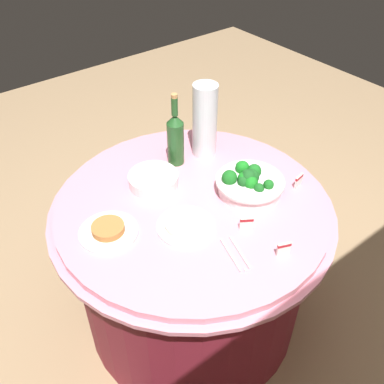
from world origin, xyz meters
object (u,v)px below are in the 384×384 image
Objects in this scene: broccoli_bowl at (249,183)px; food_plate_rice at (186,225)px; serving_tongs at (236,255)px; food_plate_peanuts at (108,230)px; label_placard_rear at (247,223)px; label_placard_front at (284,248)px; wine_bottle at (175,138)px; label_placard_mid at (299,180)px; decorative_fruit_vase at (205,125)px; plate_stack at (153,180)px.

broccoli_bowl is 0.33m from food_plate_rice.
broccoli_bowl is 0.37m from serving_tongs.
label_placard_rear is at bearing 144.53° from food_plate_peanuts.
food_plate_rice is 0.37m from label_placard_front.
broccoli_bowl is at bearing 107.50° from wine_bottle.
label_placard_front is at bearing 87.21° from wine_bottle.
broccoli_bowl reaches higher than label_placard_mid.
label_placard_rear is (-0.12, -0.08, 0.03)m from serving_tongs.
label_placard_mid is (-0.77, 0.24, 0.02)m from food_plate_peanuts.
label_placard_front reaches higher than food_plate_rice.
food_plate_peanuts is at bearing -13.78° from broccoli_bowl.
decorative_fruit_vase is at bearing -137.16° from food_plate_rice.
label_placard_rear is (0.16, 0.16, -0.01)m from broccoli_bowl.
food_plate_peanuts is 4.00× the size of label_placard_rear.
plate_stack is at bearing -44.83° from broccoli_bowl.
plate_stack is 1.26× the size of serving_tongs.
serving_tongs is at bearing 90.27° from plate_stack.
label_placard_rear is (-0.17, 0.14, 0.02)m from food_plate_rice.
broccoli_bowl is 1.27× the size of food_plate_rice.
label_placard_rear is at bearing 44.58° from broccoli_bowl.
wine_bottle is at bearing -157.20° from plate_stack.
plate_stack is 0.51m from serving_tongs.
wine_bottle is 0.62m from serving_tongs.
label_placard_mid reaches higher than food_plate_rice.
decorative_fruit_vase is at bearing -170.81° from plate_stack.
food_plate_peanuts is 0.29m from food_plate_rice.
food_plate_rice is at bearing 79.95° from plate_stack.
food_plate_rice is 4.00× the size of label_placard_mid.
food_plate_rice is at bearing -59.27° from label_placard_front.
serving_tongs is at bearing 128.50° from food_plate_peanuts.
plate_stack is 0.34m from decorative_fruit_vase.
broccoli_bowl is 0.82× the size of decorative_fruit_vase.
label_placard_mid is (-0.15, 0.43, -0.12)m from decorative_fruit_vase.
food_plate_rice is (-0.24, 0.15, -0.00)m from food_plate_peanuts.
food_plate_peanuts reaches higher than serving_tongs.
wine_bottle is 0.52m from label_placard_rear.
plate_stack reaches higher than food_plate_peanuts.
food_plate_peanuts is 1.00× the size of food_plate_rice.
label_placard_front is (-0.43, 0.47, 0.02)m from food_plate_peanuts.
food_plate_rice is 4.00× the size of label_placard_front.
wine_bottle is at bearing -7.85° from decorative_fruit_vase.
label_placard_front is (-0.13, 0.10, 0.03)m from serving_tongs.
broccoli_bowl is 0.83× the size of wine_bottle.
label_placard_mid is at bearing 109.64° from decorative_fruit_vase.
wine_bottle is (0.11, -0.35, 0.08)m from broccoli_bowl.
wine_bottle is 1.53× the size of food_plate_rice.
label_placard_rear is at bearing 84.62° from wine_bottle.
plate_stack is at bearing -89.73° from serving_tongs.
wine_bottle is 0.15m from decorative_fruit_vase.
label_placard_front is at bearing 33.99° from label_placard_mid.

